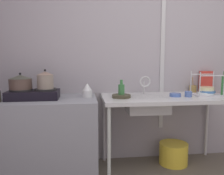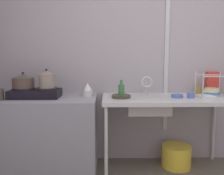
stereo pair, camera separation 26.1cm
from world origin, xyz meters
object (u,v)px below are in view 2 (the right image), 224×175
Objects in this scene: frying_pan at (121,96)px; utensil_jar at (198,90)px; stove at (35,93)px; pot_on_left_burner at (23,81)px; bottle_by_sink at (121,90)px; percolator at (88,90)px; sink_basin at (148,105)px; bucket_on_floor at (176,156)px; pot_on_right_burner at (47,79)px; faucet at (147,83)px; cereal_box at (213,83)px; dish_rack at (211,92)px; small_bowl_on_drainboard at (177,96)px; cup_by_rack at (191,95)px.

frying_pan is 1.10× the size of utensil_jar.
stove reaches higher than frying_pan.
bottle_by_sink is at bearing -0.56° from pot_on_left_burner.
percolator is 0.69m from sink_basin.
stove is 0.93m from frying_pan.
percolator is 0.82× the size of utensil_jar.
stove is 1.77m from bucket_on_floor.
pot_on_right_burner is (0.25, 0.00, 0.02)m from pot_on_left_burner.
percolator is 0.70× the size of faucet.
dish_rack is at bearing -119.10° from cereal_box.
bucket_on_floor is (0.05, 0.11, -0.74)m from small_bowl_on_drainboard.
cereal_box is 0.77× the size of bucket_on_floor.
bottle_by_sink is at bearing 176.26° from cup_by_rack.
pot_on_left_burner is 0.70× the size of bucket_on_floor.
faucet reaches higher than percolator.
pot_on_left_burner is 1.15× the size of frying_pan.
pot_on_right_burner is 0.61× the size of bucket_on_floor.
pot_on_right_burner reaches higher than cereal_box.
stove is at bearing -175.23° from percolator.
sink_basin is 0.32m from frying_pan.
pot_on_right_burner reaches higher than small_bowl_on_drainboard.
sink_basin is 0.73m from bucket_on_floor.
dish_rack is 1.16× the size of cereal_box.
small_bowl_on_drainboard is at bearing -0.96° from stove.
faucet reaches higher than cup_by_rack.
pot_on_right_burner reaches higher than stove.
percolator is 0.67m from faucet.
pot_on_left_burner is 0.91× the size of cereal_box.
small_bowl_on_drainboard is (-0.39, -0.04, -0.03)m from dish_rack.
percolator is (0.69, 0.05, -0.11)m from pot_on_left_burner.
faucet is 1.18× the size of utensil_jar.
stove is 6.60× the size of cup_by_rack.
bucket_on_floor is at bearing 2.27° from percolator.
percolator is at bearing 6.13° from pot_on_right_burner.
small_bowl_on_drainboard is (0.61, 0.01, 0.00)m from frying_pan.
pot_on_right_burner reaches higher than frying_pan.
frying_pan is (0.81, -0.03, -0.18)m from pot_on_right_burner.
dish_rack reaches higher than stove.
utensil_jar is at bearing 12.87° from faucet.
cereal_box reaches higher than sink_basin.
small_bowl_on_drainboard is at bearing -0.89° from pot_on_left_burner.
bottle_by_sink is 0.57× the size of bucket_on_floor.
bottle_by_sink is 1.17m from cereal_box.
bottle_by_sink reaches higher than stove.
small_bowl_on_drainboard is (0.31, -0.14, -0.12)m from faucet.
pot_on_left_burner reaches higher than small_bowl_on_drainboard.
bucket_on_floor is at bearing 121.83° from cup_by_rack.
small_bowl_on_drainboard reaches higher than sink_basin.
pot_on_right_burner is at bearing 0.00° from stove.
stove is at bearing -171.96° from utensil_jar.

